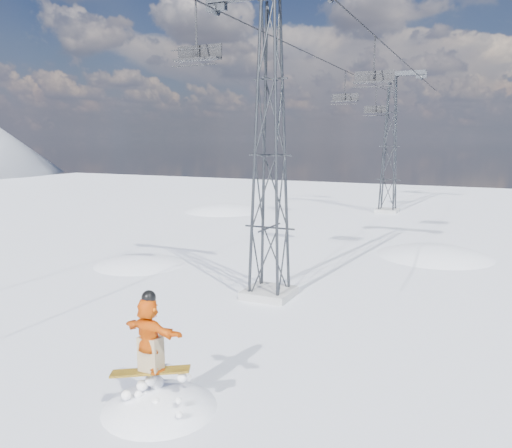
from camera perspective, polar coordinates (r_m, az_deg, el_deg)
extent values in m
plane|color=white|center=(13.79, -15.67, -16.91)|extent=(120.00, 120.00, 0.00)
sphere|color=white|center=(28.13, -12.48, -19.80)|extent=(16.00, 16.00, 16.00)
sphere|color=white|center=(31.48, 18.67, -20.54)|extent=(20.00, 20.00, 20.00)
sphere|color=white|center=(45.48, -3.48, -11.58)|extent=(22.00, 22.00, 22.00)
cube|color=#999999|center=(19.70, 1.53, -7.87)|extent=(1.80, 1.80, 0.30)
cube|color=#2B2E33|center=(20.37, -4.55, 23.75)|extent=(0.80, 0.25, 0.50)
cube|color=#999999|center=(43.31, 14.73, 1.49)|extent=(1.80, 1.80, 0.30)
cube|color=#2B2E33|center=(43.21, 15.39, 16.22)|extent=(5.00, 0.35, 0.35)
cube|color=#2B2E33|center=(43.62, 12.42, 16.00)|extent=(0.80, 0.25, 0.50)
cube|color=#2B2E33|center=(42.87, 18.39, 15.86)|extent=(0.80, 0.25, 0.50)
cylinder|color=black|center=(30.69, 6.61, 18.55)|extent=(0.06, 51.00, 0.06)
cylinder|color=black|center=(29.61, 15.17, 18.62)|extent=(0.06, 51.00, 0.06)
cube|color=gold|center=(11.71, -11.99, -16.16)|extent=(1.72, 1.05, 0.17)
imported|color=#E05809|center=(11.36, -12.14, -12.22)|extent=(1.61, 0.65, 1.69)
cube|color=#95805C|center=(11.54, -12.06, -14.33)|extent=(0.51, 0.41, 0.78)
sphere|color=black|center=(11.09, -12.30, -8.25)|extent=(0.32, 0.32, 0.32)
cylinder|color=black|center=(18.86, -6.85, 21.15)|extent=(0.07, 0.07, 1.98)
cube|color=black|center=(18.68, -6.79, 18.17)|extent=(1.80, 0.41, 0.07)
cube|color=black|center=(18.89, -6.47, 18.91)|extent=(1.80, 0.05, 0.50)
cylinder|color=black|center=(18.46, -7.15, 17.57)|extent=(1.80, 0.05, 0.05)
cylinder|color=black|center=(18.51, -7.27, 19.24)|extent=(1.80, 0.05, 0.05)
cylinder|color=black|center=(25.41, 13.37, 17.85)|extent=(0.08, 0.08, 2.08)
cube|color=black|center=(25.28, 13.28, 15.52)|extent=(1.89, 0.43, 0.08)
cube|color=black|center=(25.51, 13.40, 16.10)|extent=(1.89, 0.06, 0.52)
cylinder|color=black|center=(25.02, 13.14, 15.04)|extent=(1.89, 0.06, 0.06)
cylinder|color=black|center=(25.04, 13.17, 16.34)|extent=(1.89, 0.05, 0.05)
cylinder|color=black|center=(37.32, 10.13, 15.27)|extent=(0.08, 0.08, 2.08)
cube|color=black|center=(37.23, 10.08, 13.67)|extent=(1.89, 0.43, 0.08)
cube|color=black|center=(37.45, 10.18, 14.08)|extent=(1.89, 0.06, 0.52)
cylinder|color=black|center=(36.98, 9.98, 13.34)|extent=(1.89, 0.06, 0.06)
cylinder|color=black|center=(36.98, 9.98, 14.22)|extent=(1.89, 0.05, 0.05)
cylinder|color=black|center=(47.87, 13.56, 13.70)|extent=(0.09, 0.09, 2.39)
cube|color=black|center=(47.80, 13.50, 12.27)|extent=(2.17, 0.49, 0.09)
cube|color=black|center=(48.05, 13.58, 12.65)|extent=(2.17, 0.07, 0.60)
cylinder|color=black|center=(47.52, 13.42, 11.96)|extent=(2.17, 0.07, 0.07)
cylinder|color=black|center=(47.50, 13.44, 12.75)|extent=(2.17, 0.05, 0.05)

